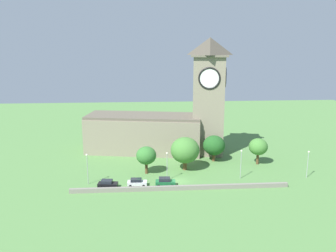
% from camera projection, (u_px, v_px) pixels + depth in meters
% --- Properties ---
extents(ground_plane, '(200.00, 200.00, 0.00)m').
position_uv_depth(ground_plane, '(173.00, 160.00, 92.59)').
color(ground_plane, '#517F42').
extents(church, '(40.51, 17.86, 32.01)m').
position_uv_depth(church, '(167.00, 120.00, 98.14)').
color(church, gray).
rests_on(church, ground).
extents(quay_barrier, '(46.36, 0.70, 0.95)m').
position_uv_depth(quay_barrier, '(181.00, 188.00, 73.32)').
color(quay_barrier, gray).
rests_on(quay_barrier, ground).
extents(car_black, '(4.39, 2.64, 1.75)m').
position_uv_depth(car_black, '(108.00, 184.00, 74.35)').
color(car_black, black).
rests_on(car_black, ground).
extents(car_white, '(4.27, 2.24, 1.63)m').
position_uv_depth(car_white, '(137.00, 182.00, 75.38)').
color(car_white, silver).
rests_on(car_white, ground).
extents(car_green, '(4.41, 2.50, 1.91)m').
position_uv_depth(car_green, '(165.00, 182.00, 75.23)').
color(car_green, '#1E6B38').
rests_on(car_green, ground).
extents(streetlamp_west_end, '(0.44, 0.44, 6.93)m').
position_uv_depth(streetlamp_west_end, '(87.00, 164.00, 75.49)').
color(streetlamp_west_end, '#9EA0A5').
rests_on(streetlamp_west_end, ground).
extents(streetlamp_west_mid, '(0.44, 0.44, 6.56)m').
position_uv_depth(streetlamp_west_mid, '(167.00, 161.00, 77.88)').
color(streetlamp_west_mid, '#9EA0A5').
rests_on(streetlamp_west_mid, ground).
extents(streetlamp_central, '(0.44, 0.44, 6.81)m').
position_uv_depth(streetlamp_central, '(241.00, 160.00, 78.75)').
color(streetlamp_central, '#9EA0A5').
rests_on(streetlamp_central, ground).
extents(streetlamp_east_mid, '(0.44, 0.44, 6.44)m').
position_uv_depth(streetlamp_east_mid, '(308.00, 160.00, 79.33)').
color(streetlamp_east_mid, '#9EA0A5').
rests_on(streetlamp_east_mid, ground).
extents(tree_riverside_east, '(4.77, 4.77, 6.81)m').
position_uv_depth(tree_riverside_east, '(258.00, 147.00, 88.51)').
color(tree_riverside_east, brown).
rests_on(tree_riverside_east, ground).
extents(tree_churchyard, '(7.04, 7.04, 8.20)m').
position_uv_depth(tree_churchyard, '(185.00, 150.00, 84.35)').
color(tree_churchyard, brown).
rests_on(tree_churchyard, ground).
extents(tree_by_tower, '(4.76, 4.76, 6.64)m').
position_uv_depth(tree_by_tower, '(146.00, 156.00, 81.92)').
color(tree_by_tower, brown).
rests_on(tree_by_tower, ground).
extents(tree_riverside_west, '(5.79, 5.79, 6.93)m').
position_uv_depth(tree_riverside_west, '(214.00, 145.00, 90.94)').
color(tree_riverside_west, brown).
rests_on(tree_riverside_west, ground).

